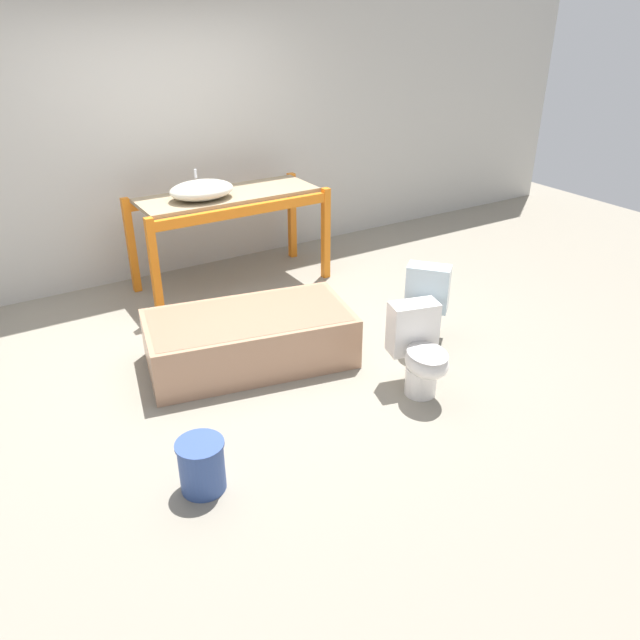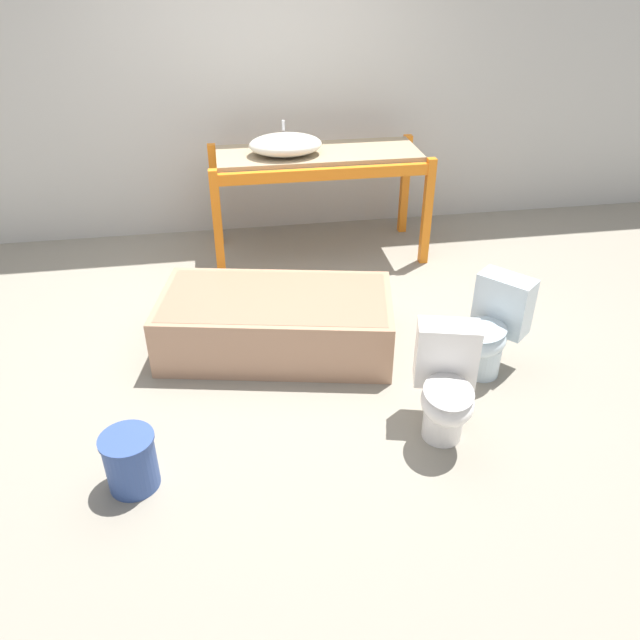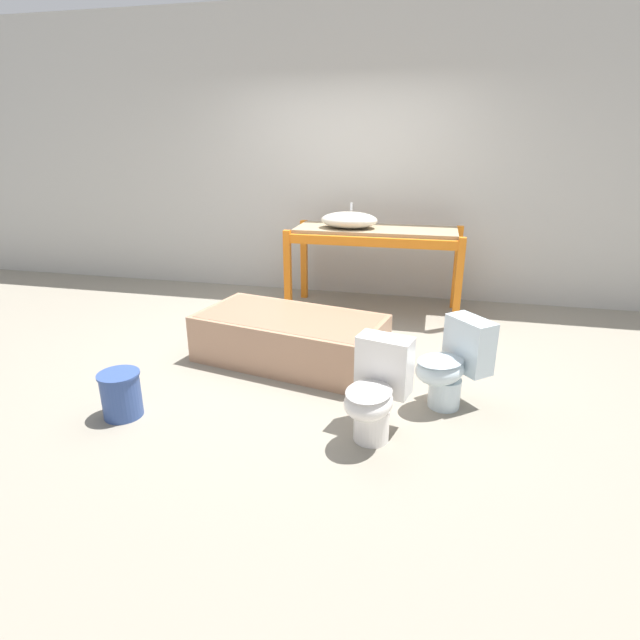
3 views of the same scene
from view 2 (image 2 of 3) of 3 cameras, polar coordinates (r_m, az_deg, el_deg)
name	(u,v)px [view 2 (image 2 of 3)]	position (r m, az deg, el deg)	size (l,w,h in m)	color
ground_plane	(288,322)	(4.61, -2.91, -0.15)	(12.00, 12.00, 0.00)	gray
warehouse_wall_rear	(258,50)	(5.78, -5.72, 23.38)	(10.80, 0.08, 3.20)	beige
shelving_rack	(318,168)	(5.35, -0.17, 13.72)	(1.80, 0.75, 0.92)	orange
sink_basin	(285,145)	(5.20, -3.18, 15.72)	(0.59, 0.43, 0.25)	silver
bathtub_main	(276,319)	(4.21, -4.04, 0.13)	(1.67, 1.08, 0.40)	tan
toilet_near	(446,385)	(3.53, 11.47, -5.86)	(0.44, 0.58, 0.63)	white
toilet_far	(491,328)	(4.08, 15.36, -0.71)	(0.60, 0.58, 0.63)	silver
bucket_white	(131,460)	(3.38, -16.94, -12.17)	(0.28, 0.28, 0.32)	#334C8C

